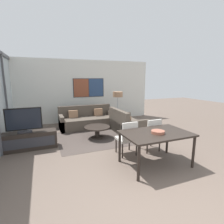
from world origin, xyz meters
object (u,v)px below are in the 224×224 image
object	(u,v)px
dining_chair_centre	(151,133)
fruit_bowl	(158,132)
television	(24,121)
floor_lamp	(118,96)
sofa_side	(126,125)
dining_chair_left	(128,137)
coffee_table	(97,129)
dining_table	(156,136)
sofa_main	(87,120)
tv_console	(26,141)

from	to	relation	value
dining_chair_centre	fruit_bowl	world-z (taller)	dining_chair_centre
television	floor_lamp	bearing A→B (deg)	24.30
sofa_side	dining_chair_left	bearing A→B (deg)	154.94
sofa_side	fruit_bowl	xyz separation A→B (m)	(-0.47, -2.53, 0.53)
sofa_side	dining_chair_centre	xyz separation A→B (m)	(-0.10, -1.78, 0.23)
coffee_table	dining_table	size ratio (longest dim) A/B	0.57
coffee_table	dining_chair_left	size ratio (longest dim) A/B	0.95
dining_chair_centre	sofa_main	bearing A→B (deg)	109.26
fruit_bowl	floor_lamp	size ratio (longest dim) A/B	0.21
television	sofa_main	distance (m)	2.75
tv_console	dining_chair_left	xyz separation A→B (m)	(2.48, -1.41, 0.25)
dining_chair_centre	fruit_bowl	size ratio (longest dim) A/B	3.06
coffee_table	dining_chair_centre	distance (m)	1.92
tv_console	television	xyz separation A→B (m)	(0.00, 0.00, 0.59)
dining_table	dining_chair_centre	distance (m)	0.81
dining_chair_centre	fruit_bowl	distance (m)	0.89
television	dining_chair_centre	distance (m)	3.52
sofa_side	floor_lamp	distance (m)	1.56
dining_chair_centre	floor_lamp	bearing A→B (deg)	83.94
coffee_table	floor_lamp	xyz separation A→B (m)	(1.37, 1.40, 0.94)
fruit_bowl	television	bearing A→B (deg)	142.81
sofa_side	floor_lamp	world-z (taller)	floor_lamp
television	dining_chair_left	size ratio (longest dim) A/B	1.02
coffee_table	dining_chair_centre	world-z (taller)	dining_chair_centre
sofa_side	floor_lamp	bearing A→B (deg)	-9.98
coffee_table	dining_chair_centre	bearing A→B (deg)	-56.49
television	dining_chair_centre	bearing A→B (deg)	-23.66
floor_lamp	sofa_main	bearing A→B (deg)	179.07
tv_console	sofa_main	size ratio (longest dim) A/B	0.75
dining_chair_centre	tv_console	bearing A→B (deg)	156.36
sofa_main	dining_table	bearing A→B (deg)	-79.46
fruit_bowl	floor_lamp	xyz separation A→B (m)	(0.68, 3.75, 0.42)
sofa_side	television	bearing A→B (deg)	96.44
sofa_side	fruit_bowl	distance (m)	2.63
tv_console	sofa_main	bearing A→B (deg)	36.88
tv_console	dining_chair_left	size ratio (longest dim) A/B	1.81
dining_table	television	bearing A→B (deg)	143.57
fruit_bowl	floor_lamp	distance (m)	3.83
television	coffee_table	world-z (taller)	television
tv_console	fruit_bowl	size ratio (longest dim) A/B	5.53
sofa_main	sofa_side	world-z (taller)	same
sofa_side	dining_chair_left	distance (m)	1.98
television	dining_chair_centre	size ratio (longest dim) A/B	1.02
sofa_main	fruit_bowl	bearing A→B (deg)	-79.61
dining_table	sofa_side	bearing A→B (deg)	79.26
television	dining_table	size ratio (longest dim) A/B	0.61
dining_table	fruit_bowl	world-z (taller)	fruit_bowl
dining_chair_left	dining_chair_centre	world-z (taller)	same
sofa_side	dining_table	bearing A→B (deg)	169.26
television	fruit_bowl	world-z (taller)	television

